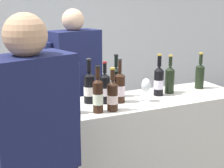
{
  "coord_description": "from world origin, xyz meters",
  "views": [
    {
      "loc": [
        -0.98,
        -2.16,
        1.78
      ],
      "look_at": [
        0.0,
        0.0,
        1.17
      ],
      "focal_mm": 52.59,
      "sensor_mm": 36.0,
      "label": 1
    }
  ],
  "objects_px": {
    "wine_bottle_8": "(159,81)",
    "wine_bottle_1": "(4,97)",
    "wine_bottle_3": "(89,87)",
    "wine_bottle_5": "(116,82)",
    "wine_bottle_0": "(170,79)",
    "wine_bottle_4": "(200,75)",
    "wine_bottle_7": "(98,95)",
    "wine_bottle_10": "(68,97)",
    "wine_glass": "(146,86)",
    "wine_bottle_9": "(113,95)",
    "wine_bottle_11": "(105,88)",
    "wine_bottle_2": "(50,95)",
    "ice_bucket": "(22,105)",
    "person_server": "(76,107)",
    "wine_bottle_6": "(120,87)"
  },
  "relations": [
    {
      "from": "wine_bottle_7",
      "to": "wine_bottle_1",
      "type": "bearing_deg",
      "value": 158.95
    },
    {
      "from": "wine_bottle_8",
      "to": "ice_bucket",
      "type": "xyz_separation_m",
      "value": [
        -1.12,
        -0.18,
        -0.0
      ]
    },
    {
      "from": "wine_bottle_3",
      "to": "wine_bottle_5",
      "type": "bearing_deg",
      "value": 13.92
    },
    {
      "from": "wine_bottle_6",
      "to": "person_server",
      "type": "relative_size",
      "value": 0.2
    },
    {
      "from": "wine_bottle_3",
      "to": "wine_bottle_7",
      "type": "height_order",
      "value": "wine_bottle_3"
    },
    {
      "from": "wine_bottle_9",
      "to": "wine_bottle_11",
      "type": "bearing_deg",
      "value": 83.82
    },
    {
      "from": "wine_bottle_1",
      "to": "wine_bottle_3",
      "type": "distance_m",
      "value": 0.62
    },
    {
      "from": "wine_bottle_6",
      "to": "wine_bottle_10",
      "type": "bearing_deg",
      "value": -168.85
    },
    {
      "from": "wine_bottle_1",
      "to": "wine_bottle_11",
      "type": "xyz_separation_m",
      "value": [
        0.72,
        -0.06,
        -0.01
      ]
    },
    {
      "from": "wine_bottle_4",
      "to": "wine_bottle_6",
      "type": "bearing_deg",
      "value": -175.19
    },
    {
      "from": "wine_bottle_2",
      "to": "wine_bottle_9",
      "type": "xyz_separation_m",
      "value": [
        0.4,
        -0.16,
        -0.01
      ]
    },
    {
      "from": "wine_bottle_9",
      "to": "person_server",
      "type": "relative_size",
      "value": 0.18
    },
    {
      "from": "wine_bottle_5",
      "to": "wine_bottle_7",
      "type": "relative_size",
      "value": 1.04
    },
    {
      "from": "wine_bottle_3",
      "to": "wine_bottle_5",
      "type": "distance_m",
      "value": 0.26
    },
    {
      "from": "wine_bottle_9",
      "to": "wine_bottle_10",
      "type": "relative_size",
      "value": 0.95
    },
    {
      "from": "wine_bottle_0",
      "to": "person_server",
      "type": "distance_m",
      "value": 0.89
    },
    {
      "from": "wine_bottle_6",
      "to": "wine_bottle_8",
      "type": "xyz_separation_m",
      "value": [
        0.37,
        0.03,
        0.01
      ]
    },
    {
      "from": "wine_bottle_6",
      "to": "wine_bottle_5",
      "type": "bearing_deg",
      "value": 75.2
    },
    {
      "from": "wine_bottle_2",
      "to": "wine_bottle_5",
      "type": "height_order",
      "value": "wine_bottle_5"
    },
    {
      "from": "wine_bottle_0",
      "to": "wine_bottle_10",
      "type": "relative_size",
      "value": 0.99
    },
    {
      "from": "wine_bottle_3",
      "to": "wine_bottle_10",
      "type": "distance_m",
      "value": 0.27
    },
    {
      "from": "wine_bottle_0",
      "to": "wine_bottle_6",
      "type": "xyz_separation_m",
      "value": [
        -0.49,
        -0.06,
        -0.01
      ]
    },
    {
      "from": "wine_bottle_7",
      "to": "wine_bottle_0",
      "type": "bearing_deg",
      "value": 15.94
    },
    {
      "from": "person_server",
      "to": "wine_glass",
      "type": "bearing_deg",
      "value": -59.95
    },
    {
      "from": "wine_bottle_3",
      "to": "wine_bottle_7",
      "type": "xyz_separation_m",
      "value": [
        -0.02,
        -0.23,
        0.0
      ]
    },
    {
      "from": "wine_bottle_10",
      "to": "wine_bottle_8",
      "type": "bearing_deg",
      "value": 8.46
    },
    {
      "from": "wine_bottle_3",
      "to": "person_server",
      "type": "height_order",
      "value": "person_server"
    },
    {
      "from": "wine_bottle_4",
      "to": "wine_bottle_8",
      "type": "relative_size",
      "value": 0.93
    },
    {
      "from": "wine_bottle_1",
      "to": "wine_bottle_10",
      "type": "distance_m",
      "value": 0.43
    },
    {
      "from": "ice_bucket",
      "to": "wine_bottle_5",
      "type": "bearing_deg",
      "value": 20.35
    },
    {
      "from": "wine_bottle_4",
      "to": "wine_bottle_7",
      "type": "relative_size",
      "value": 0.96
    },
    {
      "from": "wine_bottle_0",
      "to": "wine_bottle_7",
      "type": "distance_m",
      "value": 0.76
    },
    {
      "from": "wine_bottle_11",
      "to": "ice_bucket",
      "type": "xyz_separation_m",
      "value": [
        -0.64,
        -0.17,
        0.0
      ]
    },
    {
      "from": "wine_bottle_11",
      "to": "person_server",
      "type": "height_order",
      "value": "person_server"
    },
    {
      "from": "wine_bottle_10",
      "to": "wine_glass",
      "type": "distance_m",
      "value": 0.62
    },
    {
      "from": "wine_bottle_0",
      "to": "ice_bucket",
      "type": "bearing_deg",
      "value": -170.56
    },
    {
      "from": "wine_bottle_9",
      "to": "person_server",
      "type": "distance_m",
      "value": 0.78
    },
    {
      "from": "wine_bottle_5",
      "to": "wine_bottle_11",
      "type": "relative_size",
      "value": 1.08
    },
    {
      "from": "wine_bottle_2",
      "to": "wine_bottle_10",
      "type": "height_order",
      "value": "wine_bottle_2"
    },
    {
      "from": "wine_bottle_2",
      "to": "wine_bottle_4",
      "type": "xyz_separation_m",
      "value": [
        1.35,
        0.06,
        0.0
      ]
    },
    {
      "from": "wine_bottle_1",
      "to": "wine_bottle_7",
      "type": "xyz_separation_m",
      "value": [
        0.6,
        -0.23,
        0.0
      ]
    },
    {
      "from": "wine_bottle_5",
      "to": "wine_bottle_0",
      "type": "bearing_deg",
      "value": -10.67
    },
    {
      "from": "wine_bottle_1",
      "to": "wine_bottle_3",
      "type": "height_order",
      "value": "wine_bottle_3"
    },
    {
      "from": "wine_bottle_8",
      "to": "wine_bottle_1",
      "type": "bearing_deg",
      "value": 177.93
    },
    {
      "from": "wine_bottle_1",
      "to": "person_server",
      "type": "distance_m",
      "value": 0.87
    },
    {
      "from": "wine_bottle_9",
      "to": "wine_glass",
      "type": "bearing_deg",
      "value": 14.91
    },
    {
      "from": "wine_bottle_4",
      "to": "wine_bottle_8",
      "type": "height_order",
      "value": "wine_bottle_8"
    },
    {
      "from": "wine_bottle_6",
      "to": "wine_bottle_7",
      "type": "relative_size",
      "value": 1.02
    },
    {
      "from": "wine_bottle_0",
      "to": "wine_bottle_8",
      "type": "xyz_separation_m",
      "value": [
        -0.12,
        -0.02,
        -0.0
      ]
    },
    {
      "from": "wine_bottle_4",
      "to": "wine_bottle_7",
      "type": "bearing_deg",
      "value": -168.19
    }
  ]
}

